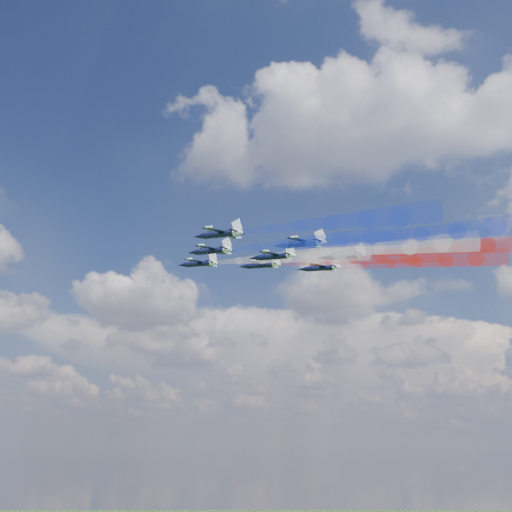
% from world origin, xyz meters
% --- Properties ---
extents(jet_lead, '(15.99, 13.95, 5.39)m').
position_xyz_m(jet_lead, '(-37.11, 15.81, 142.81)').
color(jet_lead, black).
extents(trail_lead, '(41.81, 14.75, 8.72)m').
position_xyz_m(trail_lead, '(-11.19, 9.33, 140.22)').
color(trail_lead, white).
extents(jet_inner_left, '(15.99, 13.95, 5.39)m').
position_xyz_m(jet_inner_left, '(-27.39, 1.54, 141.17)').
color(jet_inner_left, black).
extents(trail_inner_left, '(41.81, 14.75, 8.72)m').
position_xyz_m(trail_inner_left, '(-1.47, -4.95, 138.57)').
color(trail_inner_left, '#1934DA').
extents(jet_inner_right, '(15.99, 13.95, 5.39)m').
position_xyz_m(jet_inner_right, '(-22.25, 22.60, 142.79)').
color(jet_inner_right, black).
extents(trail_inner_right, '(41.81, 14.75, 8.72)m').
position_xyz_m(trail_inner_right, '(3.67, 16.12, 140.19)').
color(trail_inner_right, red).
extents(jet_outer_left, '(15.99, 13.95, 5.39)m').
position_xyz_m(jet_outer_left, '(-20.18, -10.49, 140.67)').
color(jet_outer_left, black).
extents(trail_outer_left, '(41.81, 14.75, 8.72)m').
position_xyz_m(trail_outer_left, '(5.74, -16.97, 138.07)').
color(trail_outer_left, '#1934DA').
extents(jet_center_third, '(15.99, 13.95, 5.39)m').
position_xyz_m(jet_center_third, '(-14.23, 8.71, 140.46)').
color(jet_center_third, black).
extents(trail_center_third, '(41.81, 14.75, 8.72)m').
position_xyz_m(trail_center_third, '(11.69, 2.23, 137.87)').
color(trail_center_third, white).
extents(jet_outer_right, '(15.99, 13.95, 5.39)m').
position_xyz_m(jet_outer_right, '(-8.12, 30.47, 142.75)').
color(jet_outer_right, black).
extents(trail_outer_right, '(41.81, 14.75, 8.72)m').
position_xyz_m(trail_outer_right, '(17.80, 23.99, 140.15)').
color(trail_outer_right, red).
extents(jet_rear_left, '(15.99, 13.95, 5.39)m').
position_xyz_m(jet_rear_left, '(-4.30, -1.93, 139.40)').
color(jet_rear_left, black).
extents(trail_rear_left, '(41.81, 14.75, 8.72)m').
position_xyz_m(trail_rear_left, '(21.62, -8.41, 136.80)').
color(trail_rear_left, '#1934DA').
extents(jet_rear_right, '(15.99, 13.95, 5.39)m').
position_xyz_m(jet_rear_right, '(1.14, 15.72, 141.00)').
color(jet_rear_right, black).
extents(trail_rear_right, '(41.81, 14.75, 8.72)m').
position_xyz_m(trail_rear_right, '(27.06, 9.23, 138.40)').
color(trail_rear_right, red).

